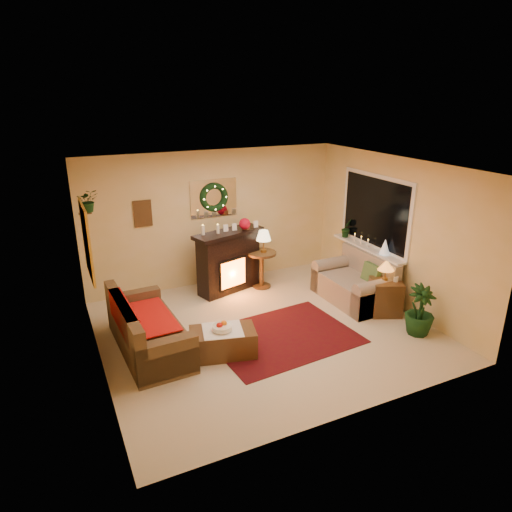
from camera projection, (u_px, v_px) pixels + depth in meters
name	position (u px, v px, depth m)	size (l,w,h in m)	color
floor	(265.00, 330.00, 7.31)	(5.00, 5.00, 0.00)	beige
ceiling	(267.00, 167.00, 6.42)	(5.00, 5.00, 0.00)	white
wall_back	(214.00, 218.00, 8.78)	(5.00, 5.00, 0.00)	#EFD88C
wall_front	(358.00, 317.00, 4.95)	(5.00, 5.00, 0.00)	#EFD88C
wall_left	(92.00, 282.00, 5.86)	(4.50, 4.50, 0.00)	#EFD88C
wall_right	(395.00, 233.00, 7.87)	(4.50, 4.50, 0.00)	#EFD88C
area_rug	(282.00, 336.00, 7.11)	(2.18, 1.63, 0.01)	#542115
sofa	(149.00, 323.00, 6.64)	(0.84, 1.90, 0.82)	#3C271F
red_throw	(146.00, 318.00, 6.73)	(0.74, 1.21, 0.02)	#B9080F
fireplace	(229.00, 263.00, 8.60)	(1.21, 0.38, 1.11)	black
poinsettia	(245.00, 224.00, 8.42)	(0.21, 0.21, 0.21)	#B40821
mantel_candle_a	(203.00, 231.00, 8.15)	(0.06, 0.06, 0.19)	silver
mantel_candle_b	(218.00, 229.00, 8.22)	(0.06, 0.06, 0.17)	white
mantel_mirror	(214.00, 198.00, 8.63)	(0.92, 0.02, 0.72)	white
wreath	(214.00, 197.00, 8.59)	(0.55, 0.55, 0.11)	#194719
wall_art	(143.00, 214.00, 8.14)	(0.32, 0.03, 0.48)	#381E11
gold_mirror	(87.00, 242.00, 5.97)	(0.03, 0.84, 1.00)	gold
hanging_plant	(89.00, 211.00, 6.59)	(0.33, 0.28, 0.36)	#194719
loveseat	(353.00, 279.00, 8.21)	(0.86, 1.48, 0.86)	tan
window_frame	(375.00, 212.00, 8.25)	(0.03, 1.86, 1.36)	white
window_glass	(375.00, 212.00, 8.24)	(0.02, 1.70, 1.22)	black
window_sill	(367.00, 248.00, 8.44)	(0.22, 1.86, 0.04)	white
mini_tree	(385.00, 246.00, 8.00)	(0.18, 0.18, 0.27)	silver
sill_plant	(347.00, 228.00, 8.95)	(0.26, 0.21, 0.48)	#2C5227
side_table_round	(262.00, 271.00, 8.82)	(0.55, 0.55, 0.72)	#422418
lamp_cream	(264.00, 244.00, 8.64)	(0.28, 0.28, 0.43)	#F4E09D
end_table_square	(385.00, 299.00, 7.79)	(0.49, 0.49, 0.60)	black
lamp_tiffany	(385.00, 273.00, 7.62)	(0.27, 0.27, 0.40)	orange
coffee_table	(223.00, 341.00, 6.57)	(0.93, 0.51, 0.39)	#35140B
fruit_bowl	(222.00, 327.00, 6.47)	(0.28, 0.28, 0.06)	white
floor_palm	(420.00, 308.00, 7.06)	(1.35, 1.35, 2.41)	#133312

